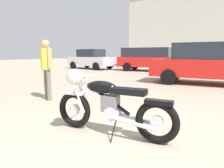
{
  "coord_description": "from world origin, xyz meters",
  "views": [
    {
      "loc": [
        1.19,
        -2.37,
        1.28
      ],
      "look_at": [
        -0.5,
        0.7,
        0.73
      ],
      "focal_mm": 31.01,
      "sensor_mm": 36.0,
      "label": 1
    }
  ],
  "objects_px": {
    "bystander": "(46,64)",
    "white_estate_far": "(91,59)",
    "vintage_motorcycle": "(108,105)",
    "pale_sedan_back": "(149,59)",
    "silver_sedan_mid": "(212,62)"
  },
  "relations": [
    {
      "from": "bystander",
      "to": "white_estate_far",
      "type": "relative_size",
      "value": 0.38
    },
    {
      "from": "white_estate_far",
      "to": "bystander",
      "type": "bearing_deg",
      "value": -52.46
    },
    {
      "from": "bystander",
      "to": "pale_sedan_back",
      "type": "relative_size",
      "value": 0.35
    },
    {
      "from": "silver_sedan_mid",
      "to": "pale_sedan_back",
      "type": "bearing_deg",
      "value": -51.27
    },
    {
      "from": "pale_sedan_back",
      "to": "silver_sedan_mid",
      "type": "relative_size",
      "value": 1.01
    },
    {
      "from": "vintage_motorcycle",
      "to": "pale_sedan_back",
      "type": "bearing_deg",
      "value": -77.78
    },
    {
      "from": "bystander",
      "to": "silver_sedan_mid",
      "type": "bearing_deg",
      "value": 164.36
    },
    {
      "from": "white_estate_far",
      "to": "silver_sedan_mid",
      "type": "xyz_separation_m",
      "value": [
        9.45,
        -4.68,
        0.1
      ]
    },
    {
      "from": "bystander",
      "to": "white_estate_far",
      "type": "distance_m",
      "value": 11.46
    },
    {
      "from": "vintage_motorcycle",
      "to": "bystander",
      "type": "bearing_deg",
      "value": -28.1
    },
    {
      "from": "pale_sedan_back",
      "to": "silver_sedan_mid",
      "type": "distance_m",
      "value": 6.7
    },
    {
      "from": "pale_sedan_back",
      "to": "bystander",
      "type": "bearing_deg",
      "value": -90.71
    },
    {
      "from": "bystander",
      "to": "white_estate_far",
      "type": "height_order",
      "value": "white_estate_far"
    },
    {
      "from": "bystander",
      "to": "silver_sedan_mid",
      "type": "relative_size",
      "value": 0.35
    },
    {
      "from": "vintage_motorcycle",
      "to": "white_estate_far",
      "type": "relative_size",
      "value": 0.47
    }
  ]
}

